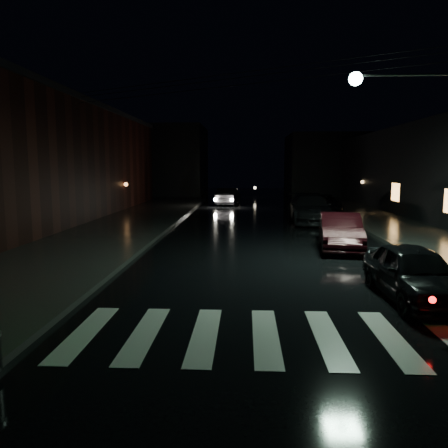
# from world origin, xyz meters

# --- Properties ---
(ground) EXTENTS (120.00, 120.00, 0.00)m
(ground) POSITION_xyz_m (0.00, 0.00, 0.00)
(ground) COLOR black
(ground) RESTS_ON ground
(sidewalk_left) EXTENTS (6.00, 44.00, 0.15)m
(sidewalk_left) POSITION_xyz_m (-5.00, 14.00, 0.07)
(sidewalk_left) COLOR #282826
(sidewalk_left) RESTS_ON ground
(sidewalk_right) EXTENTS (4.00, 44.00, 0.15)m
(sidewalk_right) POSITION_xyz_m (10.00, 14.00, 0.07)
(sidewalk_right) COLOR #282826
(sidewalk_right) RESTS_ON ground
(building_far_left) EXTENTS (14.00, 10.00, 8.00)m
(building_far_left) POSITION_xyz_m (-10.00, 45.00, 4.00)
(building_far_left) COLOR black
(building_far_left) RESTS_ON ground
(building_far_right) EXTENTS (14.00, 10.00, 7.00)m
(building_far_right) POSITION_xyz_m (14.00, 45.00, 3.50)
(building_far_right) COLOR black
(building_far_right) RESTS_ON ground
(crosswalk) EXTENTS (9.00, 3.00, 0.01)m
(crosswalk) POSITION_xyz_m (3.00, 0.50, 0.01)
(crosswalk) COLOR beige
(crosswalk) RESTS_ON ground
(parked_car_a) EXTENTS (1.73, 4.07, 1.37)m
(parked_car_a) POSITION_xyz_m (6.17, 3.06, 0.69)
(parked_car_a) COLOR black
(parked_car_a) RESTS_ON ground
(parked_car_b) EXTENTS (2.08, 4.55, 1.45)m
(parked_car_b) POSITION_xyz_m (5.80, 9.83, 0.72)
(parked_car_b) COLOR black
(parked_car_b) RESTS_ON ground
(parked_car_c) EXTENTS (2.37, 5.72, 1.65)m
(parked_car_c) POSITION_xyz_m (5.80, 18.26, 0.83)
(parked_car_c) COLOR black
(parked_car_c) RESTS_ON ground
(parked_car_d) EXTENTS (2.33, 4.78, 1.31)m
(parked_car_d) POSITION_xyz_m (7.60, 23.64, 0.65)
(parked_car_d) COLOR black
(parked_car_d) RESTS_ON ground
(oncoming_car) EXTENTS (2.05, 4.62, 1.47)m
(oncoming_car) POSITION_xyz_m (0.50, 29.82, 0.74)
(oncoming_car) COLOR black
(oncoming_car) RESTS_ON ground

